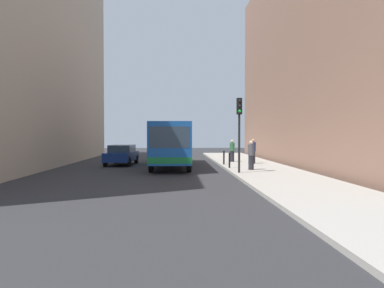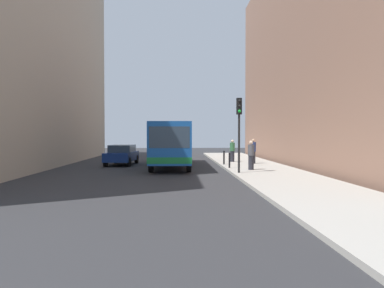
{
  "view_description": "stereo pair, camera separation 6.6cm",
  "coord_description": "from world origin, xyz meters",
  "px_view_note": "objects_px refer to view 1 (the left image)",
  "views": [
    {
      "loc": [
        0.06,
        -22.44,
        2.25
      ],
      "look_at": [
        1.13,
        1.71,
        1.63
      ],
      "focal_mm": 34.86,
      "sensor_mm": 36.0,
      "label": 1
    },
    {
      "loc": [
        0.12,
        -22.45,
        2.25
      ],
      "look_at": [
        1.13,
        1.71,
        1.63
      ],
      "focal_mm": 34.86,
      "sensor_mm": 36.0,
      "label": 2
    }
  ],
  "objects_px": {
    "bollard_near": "(229,160)",
    "pedestrian_mid_sidewalk": "(253,151)",
    "bus": "(171,142)",
    "pedestrian_near_signal": "(251,155)",
    "car_beside_bus": "(122,154)",
    "traffic_light": "(239,121)",
    "bollard_mid": "(224,158)",
    "pedestrian_far_sidewalk": "(232,151)"
  },
  "relations": [
    {
      "from": "traffic_light",
      "to": "bollard_near",
      "type": "height_order",
      "value": "traffic_light"
    },
    {
      "from": "pedestrian_mid_sidewalk",
      "to": "pedestrian_far_sidewalk",
      "type": "height_order",
      "value": "pedestrian_mid_sidewalk"
    },
    {
      "from": "bollard_mid",
      "to": "car_beside_bus",
      "type": "bearing_deg",
      "value": 166.26
    },
    {
      "from": "pedestrian_near_signal",
      "to": "pedestrian_mid_sidewalk",
      "type": "height_order",
      "value": "pedestrian_mid_sidewalk"
    },
    {
      "from": "pedestrian_mid_sidewalk",
      "to": "pedestrian_far_sidewalk",
      "type": "xyz_separation_m",
      "value": [
        -1.25,
        1.81,
        -0.05
      ]
    },
    {
      "from": "pedestrian_mid_sidewalk",
      "to": "bollard_mid",
      "type": "bearing_deg",
      "value": 86.35
    },
    {
      "from": "car_beside_bus",
      "to": "pedestrian_near_signal",
      "type": "xyz_separation_m",
      "value": [
        8.48,
        -5.83,
        0.23
      ]
    },
    {
      "from": "pedestrian_near_signal",
      "to": "bollard_near",
      "type": "bearing_deg",
      "value": -81.03
    },
    {
      "from": "traffic_light",
      "to": "pedestrian_near_signal",
      "type": "xyz_separation_m",
      "value": [
        1.0,
        1.68,
        -1.99
      ]
    },
    {
      "from": "bollard_mid",
      "to": "bollard_near",
      "type": "bearing_deg",
      "value": -90.0
    },
    {
      "from": "car_beside_bus",
      "to": "pedestrian_mid_sidewalk",
      "type": "xyz_separation_m",
      "value": [
        9.61,
        -1.06,
        0.26
      ]
    },
    {
      "from": "bus",
      "to": "car_beside_bus",
      "type": "height_order",
      "value": "bus"
    },
    {
      "from": "bollard_near",
      "to": "pedestrian_near_signal",
      "type": "height_order",
      "value": "pedestrian_near_signal"
    },
    {
      "from": "traffic_light",
      "to": "bollard_near",
      "type": "relative_size",
      "value": 4.32
    },
    {
      "from": "car_beside_bus",
      "to": "traffic_light",
      "type": "xyz_separation_m",
      "value": [
        7.48,
        -7.5,
        2.22
      ]
    },
    {
      "from": "pedestrian_near_signal",
      "to": "bollard_mid",
      "type": "bearing_deg",
      "value": -105.69
    },
    {
      "from": "bus",
      "to": "pedestrian_far_sidewalk",
      "type": "height_order",
      "value": "bus"
    },
    {
      "from": "bollard_near",
      "to": "pedestrian_mid_sidewalk",
      "type": "bearing_deg",
      "value": 57.18
    },
    {
      "from": "car_beside_bus",
      "to": "bollard_near",
      "type": "xyz_separation_m",
      "value": [
        7.38,
        -4.51,
        -0.16
      ]
    },
    {
      "from": "traffic_light",
      "to": "bollard_mid",
      "type": "height_order",
      "value": "traffic_light"
    },
    {
      "from": "bollard_near",
      "to": "pedestrian_near_signal",
      "type": "distance_m",
      "value": 1.76
    },
    {
      "from": "traffic_light",
      "to": "bollard_mid",
      "type": "distance_m",
      "value": 6.18
    },
    {
      "from": "car_beside_bus",
      "to": "pedestrian_far_sidewalk",
      "type": "height_order",
      "value": "pedestrian_far_sidewalk"
    },
    {
      "from": "bollard_near",
      "to": "pedestrian_mid_sidewalk",
      "type": "relative_size",
      "value": 0.53
    },
    {
      "from": "car_beside_bus",
      "to": "pedestrian_far_sidewalk",
      "type": "relative_size",
      "value": 2.66
    },
    {
      "from": "bus",
      "to": "bollard_near",
      "type": "xyz_separation_m",
      "value": [
        3.71,
        -2.99,
        -1.1
      ]
    },
    {
      "from": "car_beside_bus",
      "to": "traffic_light",
      "type": "bearing_deg",
      "value": 138.97
    },
    {
      "from": "bollard_near",
      "to": "pedestrian_near_signal",
      "type": "xyz_separation_m",
      "value": [
        1.1,
        -1.32,
        0.39
      ]
    },
    {
      "from": "bollard_near",
      "to": "pedestrian_far_sidewalk",
      "type": "bearing_deg",
      "value": 79.51
    },
    {
      "from": "car_beside_bus",
      "to": "bollard_near",
      "type": "relative_size",
      "value": 4.75
    },
    {
      "from": "bus",
      "to": "pedestrian_mid_sidewalk",
      "type": "distance_m",
      "value": 5.99
    },
    {
      "from": "traffic_light",
      "to": "pedestrian_far_sidewalk",
      "type": "bearing_deg",
      "value": 83.96
    },
    {
      "from": "bus",
      "to": "traffic_light",
      "type": "relative_size",
      "value": 2.69
    },
    {
      "from": "bus",
      "to": "bollard_near",
      "type": "height_order",
      "value": "bus"
    },
    {
      "from": "pedestrian_mid_sidewalk",
      "to": "car_beside_bus",
      "type": "bearing_deg",
      "value": 61.58
    },
    {
      "from": "car_beside_bus",
      "to": "bollard_near",
      "type": "height_order",
      "value": "car_beside_bus"
    },
    {
      "from": "bus",
      "to": "pedestrian_mid_sidewalk",
      "type": "relative_size",
      "value": 6.17
    },
    {
      "from": "bus",
      "to": "pedestrian_near_signal",
      "type": "relative_size",
      "value": 6.36
    },
    {
      "from": "bus",
      "to": "car_beside_bus",
      "type": "relative_size",
      "value": 2.44
    },
    {
      "from": "pedestrian_near_signal",
      "to": "pedestrian_far_sidewalk",
      "type": "xyz_separation_m",
      "value": [
        -0.13,
        6.57,
        -0.02
      ]
    },
    {
      "from": "bollard_mid",
      "to": "pedestrian_near_signal",
      "type": "xyz_separation_m",
      "value": [
        1.1,
        -4.02,
        0.39
      ]
    },
    {
      "from": "car_beside_bus",
      "to": "bus",
      "type": "bearing_deg",
      "value": 161.5
    }
  ]
}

